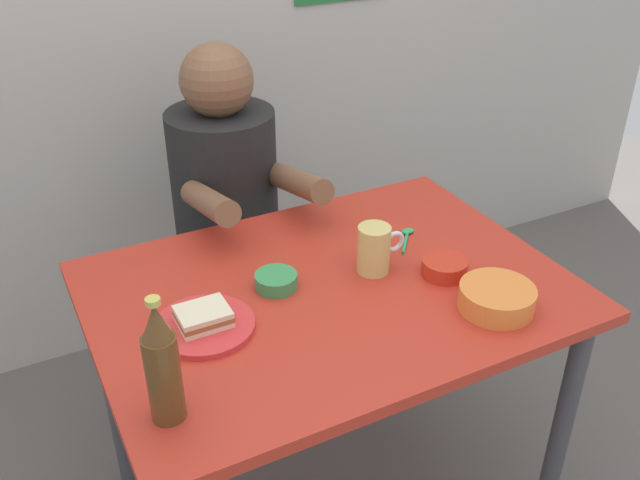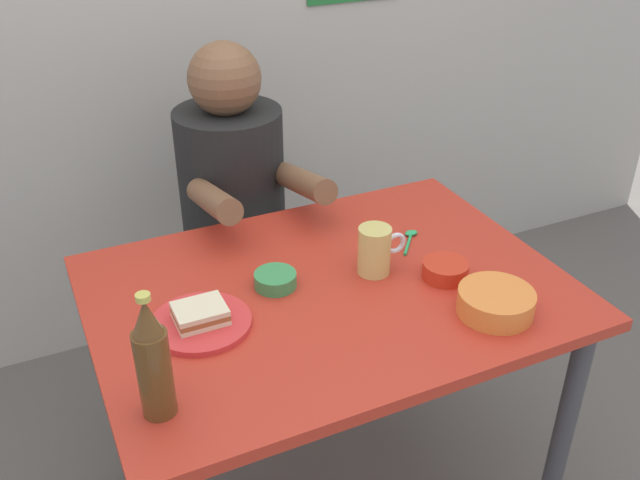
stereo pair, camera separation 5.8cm
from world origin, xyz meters
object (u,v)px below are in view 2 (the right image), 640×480
stool (239,289)px  beer_bottle (153,361)px  sauce_bowl_chili (445,269)px  plate_orange (201,323)px  dining_table (329,318)px  sandwich (200,313)px  person_seated (232,177)px  beer_mug (375,250)px

stool → beer_bottle: (-0.43, -0.87, 0.51)m
sauce_bowl_chili → plate_orange: bearing=174.0°
dining_table → sandwich: sandwich is taller
dining_table → plate_orange: 0.33m
stool → beer_bottle: beer_bottle is taller
sandwich → sauce_bowl_chili: (0.59, -0.06, -0.01)m
person_seated → plate_orange: 0.70m
stool → beer_mug: bearing=-75.9°
plate_orange → sandwich: bearing=-90.0°
sandwich → person_seated: bearing=65.6°
stool → person_seated: (0.00, -0.01, 0.42)m
sauce_bowl_chili → sandwich: bearing=174.0°
sandwich → sauce_bowl_chili: 0.59m
sandwich → beer_mug: (0.44, 0.03, 0.03)m
plate_orange → beer_mug: (0.44, 0.03, 0.05)m
dining_table → sauce_bowl_chili: size_ratio=10.00×
stool → beer_mug: (0.16, -0.62, 0.45)m
sandwich → beer_bottle: 0.28m
stool → beer_mug: beer_mug is taller
dining_table → sauce_bowl_chili: 0.30m
person_seated → plate_orange: (-0.29, -0.64, -0.02)m
stool → sauce_bowl_chili: bearing=-67.4°
stool → plate_orange: size_ratio=2.05×
sandwich → sauce_bowl_chili: bearing=-6.0°
sauce_bowl_chili → stool: bearing=112.6°
stool → person_seated: bearing=-90.0°
beer_mug → person_seated: bearing=104.4°
person_seated → sandwich: person_seated is taller
dining_table → stool: bearing=92.4°
stool → sandwich: 0.83m
stool → beer_mug: size_ratio=3.57×
dining_table → sauce_bowl_chili: bearing=-16.8°
person_seated → beer_mug: bearing=-75.6°
dining_table → person_seated: size_ratio=1.53×
plate_orange → beer_mug: bearing=4.0°
dining_table → sandwich: size_ratio=10.00×
dining_table → beer_bottle: bearing=-152.6°
person_seated → sandwich: 0.70m
dining_table → beer_mug: (0.13, 0.01, 0.15)m
plate_orange → beer_bottle: (-0.14, -0.22, 0.11)m
plate_orange → beer_bottle: bearing=-123.2°
sandwich → beer_mug: bearing=4.0°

